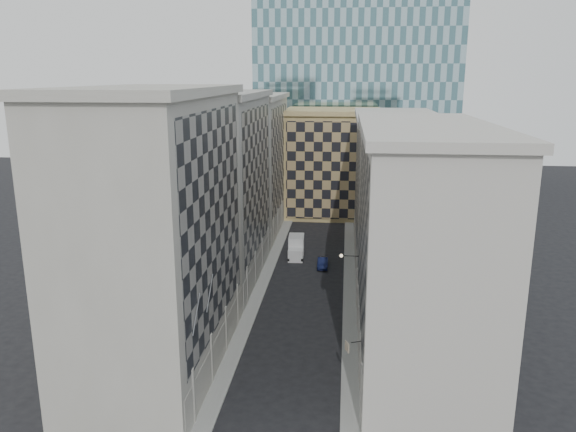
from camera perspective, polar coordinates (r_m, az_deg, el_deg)
The scene contains 14 objects.
sidewalk_west at distance 67.51m, azimuth -2.73°, elevation -7.15°, with size 1.50×100.00×0.15m, color gray.
sidewalk_east at distance 66.81m, azimuth 6.29°, elevation -7.46°, with size 1.50×100.00×0.15m, color gray.
bldg_left_a at distance 47.55m, azimuth -13.10°, elevation -1.77°, with size 10.80×22.80×23.70m.
bldg_left_b at distance 68.25m, azimuth -7.14°, elevation 2.83°, with size 10.80×22.80×22.70m.
bldg_left_c at distance 89.57m, azimuth -3.98°, elevation 5.26°, with size 10.80×22.80×21.70m.
bldg_right_a at distance 49.68m, azimuth 13.15°, elevation -2.90°, with size 10.80×26.80×20.70m.
bldg_right_b at distance 75.89m, azimuth 10.73°, elevation 2.70°, with size 10.80×28.80×19.70m.
tan_block at distance 101.23m, azimuth 4.53°, elevation 5.48°, with size 16.80×14.80×18.80m.
church_tower at distance 114.29m, azimuth 3.87°, elevation 15.28°, with size 7.20×7.20×51.50m.
flagpoles_left at distance 42.87m, azimuth -8.60°, elevation -8.74°, with size 0.10×6.33×2.33m.
bracket_lamp at distance 59.09m, azimuth 5.61°, elevation -4.04°, with size 1.98×0.36×0.36m.
box_truck at distance 78.02m, azimuth 0.83°, elevation -3.28°, with size 2.33×5.24×2.83m.
dark_car at distance 74.05m, azimuth 3.54°, elevation -4.75°, with size 1.35×3.86×1.27m, color #10173C.
shop_sign at distance 45.52m, azimuth 6.09°, elevation -13.03°, with size 1.30×0.75×0.86m.
Camera 1 is at (4.47, -32.18, 24.52)m, focal length 35.00 mm.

